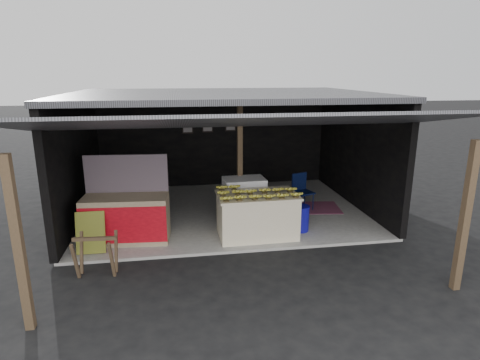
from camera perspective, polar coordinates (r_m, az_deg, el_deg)
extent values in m
plane|color=black|center=(8.10, 0.05, -10.37)|extent=(80.00, 80.00, 0.00)
cube|color=gray|center=(10.38, -2.20, -4.35)|extent=(7.00, 5.00, 0.06)
cube|color=black|center=(12.43, -3.71, 5.92)|extent=(7.00, 0.15, 2.90)
cube|color=black|center=(10.18, -22.25, 2.78)|extent=(0.15, 5.00, 2.90)
cube|color=black|center=(10.97, 16.23, 4.12)|extent=(0.15, 5.00, 2.90)
cube|color=#232326|center=(9.80, -2.37, 12.02)|extent=(7.20, 5.20, 0.12)
cube|color=#232326|center=(6.42, 1.44, 8.36)|extent=(7.40, 2.47, 0.48)
cube|color=brown|center=(9.45, -0.02, 2.88)|extent=(0.12, 0.12, 2.85)
cube|color=brown|center=(6.14, -28.96, -8.21)|extent=(0.12, 0.12, 2.50)
cube|color=brown|center=(7.31, 29.36, -4.71)|extent=(0.12, 0.12, 2.50)
cube|color=white|center=(8.62, 2.44, -5.11)|extent=(1.65, 1.01, 0.89)
cube|color=white|center=(8.47, 2.48, -2.14)|extent=(1.71, 1.07, 0.04)
cube|color=white|center=(9.40, 0.59, -2.87)|extent=(0.98, 0.68, 1.05)
cube|color=navy|center=(9.07, 0.94, -3.17)|extent=(0.74, 0.05, 0.32)
cube|color=#B21414|center=(9.20, 0.93, -5.36)|extent=(0.47, 0.04, 0.11)
cube|color=#998466|center=(8.68, -15.83, -5.30)|extent=(1.77, 0.88, 0.97)
cube|color=red|center=(8.32, -16.11, -6.22)|extent=(1.71, 0.15, 0.75)
cube|color=white|center=(8.31, -16.11, -6.24)|extent=(0.58, 0.06, 0.19)
cube|color=#1C1B52|center=(8.73, -16.02, 0.89)|extent=(1.72, 0.18, 0.80)
cube|color=black|center=(8.36, -20.49, -7.03)|extent=(0.55, 0.25, 0.81)
cube|color=brown|center=(7.47, -22.36, -10.68)|extent=(0.07, 0.28, 0.73)
cube|color=brown|center=(7.32, -17.77, -10.79)|extent=(0.07, 0.28, 0.73)
cube|color=brown|center=(7.79, -21.61, -9.54)|extent=(0.07, 0.28, 0.73)
cube|color=brown|center=(7.64, -17.21, -9.62)|extent=(0.07, 0.28, 0.73)
cube|color=brown|center=(7.42, -19.98, -7.86)|extent=(0.75, 0.11, 0.06)
cylinder|color=#0F0C8B|center=(9.04, 8.60, -5.49)|extent=(0.37, 0.37, 0.55)
cylinder|color=#091133|center=(10.17, 8.75, -3.40)|extent=(0.03, 0.03, 0.46)
cylinder|color=#091133|center=(10.38, 10.34, -3.08)|extent=(0.03, 0.03, 0.46)
cylinder|color=#091133|center=(10.44, 7.57, -2.86)|extent=(0.03, 0.03, 0.46)
cylinder|color=#091133|center=(10.65, 9.15, -2.56)|extent=(0.03, 0.03, 0.46)
cube|color=#091133|center=(10.34, 9.01, -1.76)|extent=(0.56, 0.56, 0.04)
cube|color=#091133|center=(10.43, 8.40, -0.24)|extent=(0.43, 0.18, 0.47)
cube|color=maroon|center=(10.64, 9.94, -3.89)|extent=(1.62, 1.20, 0.01)
cube|color=black|center=(12.23, -7.46, 7.56)|extent=(0.32, 0.03, 0.42)
cube|color=#4C4C59|center=(12.21, -7.46, 7.55)|extent=(0.26, 0.02, 0.34)
cube|color=black|center=(12.26, -4.64, 7.76)|extent=(0.32, 0.03, 0.42)
cube|color=#4C4C59|center=(12.24, -4.63, 7.74)|extent=(0.26, 0.02, 0.34)
cube|color=black|center=(12.33, -1.37, 7.94)|extent=(0.32, 0.03, 0.42)
cube|color=#4C4C59|center=(12.31, -1.35, 7.93)|extent=(0.26, 0.02, 0.34)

